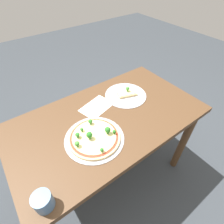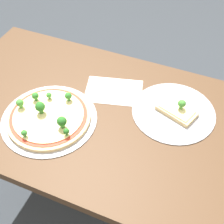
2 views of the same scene
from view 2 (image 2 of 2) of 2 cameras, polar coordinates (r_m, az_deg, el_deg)
The scene contains 5 objects.
ground_plane at distance 1.79m, azimuth -1.19°, elevation -16.95°, with size 8.00×8.00×0.00m, color #33383D.
dining_table at distance 1.23m, azimuth -1.66°, elevation -3.82°, with size 1.27×0.71×0.77m.
pizza_tray_whole at distance 1.14m, azimuth -11.50°, elevation -0.84°, with size 0.35×0.35×0.07m.
pizza_tray_slice at distance 1.17m, azimuth 11.44°, elevation 0.17°, with size 0.31×0.31×0.06m.
paper_menu at distance 1.23m, azimuth 0.32°, elevation 3.87°, with size 0.22×0.15×0.00m, color white.
Camera 2 is at (-0.33, 0.69, 1.62)m, focal length 50.00 mm.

